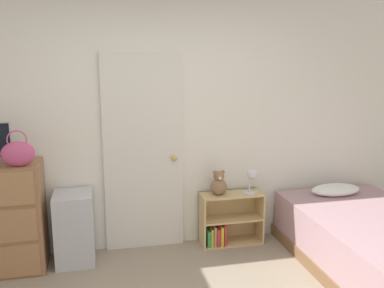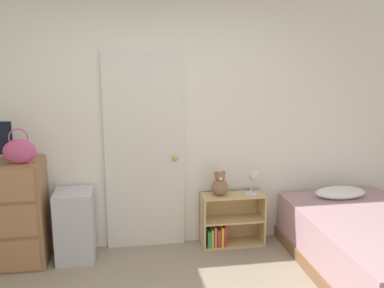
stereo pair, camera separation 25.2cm
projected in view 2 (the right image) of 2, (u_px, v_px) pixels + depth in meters
The scene contains 8 objects.
wall_back at pixel (155, 125), 4.36m from camera, with size 10.00×0.06×2.55m.
door_closed at pixel (145, 153), 4.35m from camera, with size 0.80×0.09×2.00m.
handbag at pixel (19, 151), 3.82m from camera, with size 0.29×0.13×0.32m.
storage_bin at pixel (75, 225), 4.18m from camera, with size 0.36×0.39×0.70m.
bookshelf at pixel (228, 223), 4.53m from camera, with size 0.66×0.26×0.55m.
teddy_bear at pixel (220, 185), 4.41m from camera, with size 0.17×0.17×0.26m.
desk_lamp at pixel (254, 177), 4.41m from camera, with size 0.14×0.14×0.27m.
bed at pixel (375, 248), 3.89m from camera, with size 1.21×1.95×0.62m.
Camera 2 is at (-0.32, -2.33, 2.00)m, focal length 40.00 mm.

